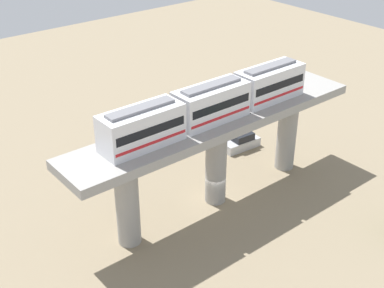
{
  "coord_description": "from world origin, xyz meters",
  "views": [
    {
      "loc": [
        29.69,
        -26.95,
        27.97
      ],
      "look_at": [
        -2.5,
        -0.72,
        5.07
      ],
      "focal_mm": 49.09,
      "sensor_mm": 36.0,
      "label": 1
    }
  ],
  "objects_px": {
    "parked_car_orange": "(160,145)",
    "parked_car_silver": "(241,142)",
    "parked_car_yellow": "(109,161)",
    "train": "(211,103)"
  },
  "relations": [
    {
      "from": "parked_car_orange",
      "to": "parked_car_silver",
      "type": "relative_size",
      "value": 1.0
    },
    {
      "from": "parked_car_silver",
      "to": "parked_car_yellow",
      "type": "bearing_deg",
      "value": -108.14
    },
    {
      "from": "train",
      "to": "parked_car_yellow",
      "type": "relative_size",
      "value": 4.76
    },
    {
      "from": "parked_car_orange",
      "to": "parked_car_silver",
      "type": "xyz_separation_m",
      "value": [
        5.05,
        7.22,
        0.0
      ]
    },
    {
      "from": "train",
      "to": "parked_car_orange",
      "type": "distance_m",
      "value": 14.28
    },
    {
      "from": "parked_car_yellow",
      "to": "train",
      "type": "bearing_deg",
      "value": 23.09
    },
    {
      "from": "parked_car_yellow",
      "to": "parked_car_silver",
      "type": "bearing_deg",
      "value": 71.36
    },
    {
      "from": "parked_car_orange",
      "to": "parked_car_yellow",
      "type": "bearing_deg",
      "value": -98.88
    },
    {
      "from": "parked_car_silver",
      "to": "train",
      "type": "bearing_deg",
      "value": -54.83
    },
    {
      "from": "train",
      "to": "parked_car_silver",
      "type": "bearing_deg",
      "value": 120.85
    }
  ]
}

